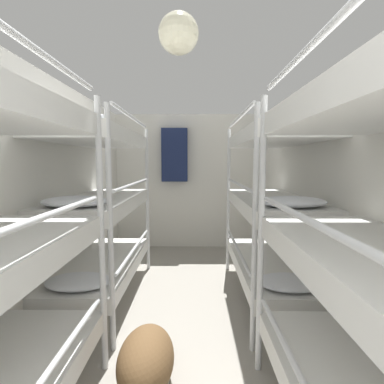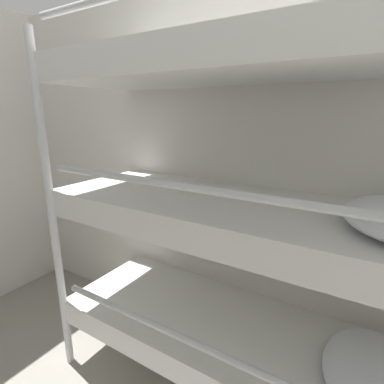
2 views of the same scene
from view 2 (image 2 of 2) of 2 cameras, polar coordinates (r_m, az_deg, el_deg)
bunk_stack_right_far at (r=1.47m, az=9.21°, el=-4.22°), size 0.73×1.88×2.00m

